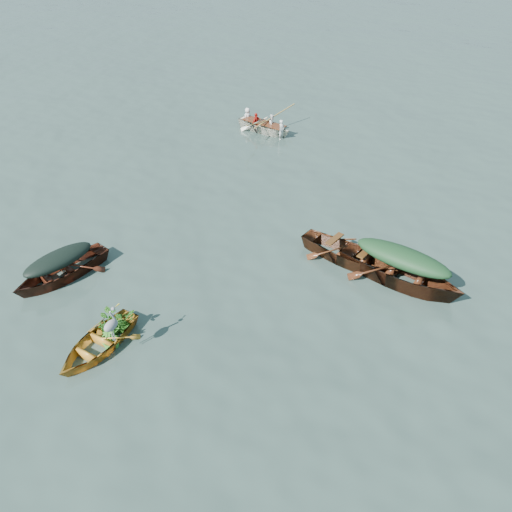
{
  "coord_description": "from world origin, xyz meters",
  "views": [
    {
      "loc": [
        5.6,
        -7.51,
        8.8
      ],
      "look_at": [
        -0.28,
        2.51,
        0.5
      ],
      "focal_mm": 35.0,
      "sensor_mm": 36.0,
      "label": 1
    }
  ],
  "objects_px": {
    "yellow_dinghy": "(99,349)",
    "heron": "(112,330)",
    "green_tarp_boat": "(398,283)",
    "open_wooden_boat": "(348,262)",
    "dark_covered_boat": "(63,278)",
    "rowed_boat": "(264,132)"
  },
  "relations": [
    {
      "from": "green_tarp_boat",
      "to": "heron",
      "type": "bearing_deg",
      "value": 148.79
    },
    {
      "from": "green_tarp_boat",
      "to": "open_wooden_boat",
      "type": "relative_size",
      "value": 1.15
    },
    {
      "from": "green_tarp_boat",
      "to": "heron",
      "type": "xyz_separation_m",
      "value": [
        -4.87,
        -6.09,
        0.85
      ]
    },
    {
      "from": "rowed_boat",
      "to": "green_tarp_boat",
      "type": "bearing_deg",
      "value": -123.92
    },
    {
      "from": "green_tarp_boat",
      "to": "rowed_boat",
      "type": "relative_size",
      "value": 1.26
    },
    {
      "from": "dark_covered_boat",
      "to": "green_tarp_boat",
      "type": "xyz_separation_m",
      "value": [
        8.34,
        4.62,
        0.0
      ]
    },
    {
      "from": "heron",
      "to": "dark_covered_boat",
      "type": "bearing_deg",
      "value": 156.09
    },
    {
      "from": "green_tarp_boat",
      "to": "heron",
      "type": "distance_m",
      "value": 7.85
    },
    {
      "from": "rowed_boat",
      "to": "open_wooden_boat",
      "type": "bearing_deg",
      "value": -128.82
    },
    {
      "from": "green_tarp_boat",
      "to": "dark_covered_boat",
      "type": "bearing_deg",
      "value": 126.42
    },
    {
      "from": "green_tarp_boat",
      "to": "open_wooden_boat",
      "type": "xyz_separation_m",
      "value": [
        -1.58,
        0.21,
        0.0
      ]
    },
    {
      "from": "open_wooden_boat",
      "to": "rowed_boat",
      "type": "height_order",
      "value": "open_wooden_boat"
    },
    {
      "from": "open_wooden_boat",
      "to": "heron",
      "type": "height_order",
      "value": "heron"
    },
    {
      "from": "yellow_dinghy",
      "to": "rowed_boat",
      "type": "distance_m",
      "value": 14.41
    },
    {
      "from": "rowed_boat",
      "to": "heron",
      "type": "relative_size",
      "value": 4.28
    },
    {
      "from": "yellow_dinghy",
      "to": "heron",
      "type": "distance_m",
      "value": 1.01
    },
    {
      "from": "dark_covered_boat",
      "to": "rowed_boat",
      "type": "bearing_deg",
      "value": 102.26
    },
    {
      "from": "yellow_dinghy",
      "to": "heron",
      "type": "xyz_separation_m",
      "value": [
        0.55,
        0.06,
        0.85
      ]
    },
    {
      "from": "dark_covered_boat",
      "to": "open_wooden_boat",
      "type": "distance_m",
      "value": 8.31
    },
    {
      "from": "rowed_boat",
      "to": "yellow_dinghy",
      "type": "bearing_deg",
      "value": -158.58
    },
    {
      "from": "yellow_dinghy",
      "to": "green_tarp_boat",
      "type": "xyz_separation_m",
      "value": [
        5.42,
        6.15,
        0.0
      ]
    },
    {
      "from": "open_wooden_boat",
      "to": "heron",
      "type": "relative_size",
      "value": 4.71
    }
  ]
}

